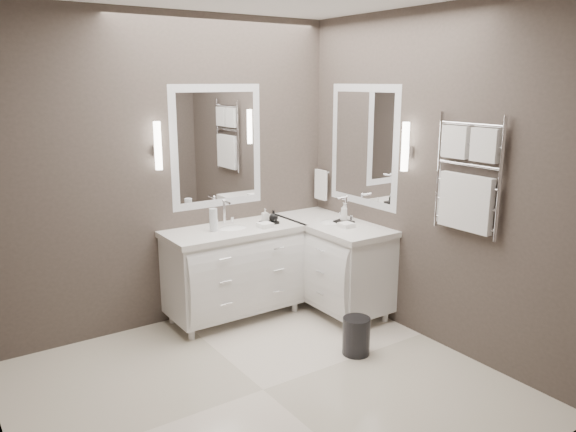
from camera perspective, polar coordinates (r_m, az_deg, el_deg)
floor at (r=4.16m, az=-2.55°, el=-17.27°), size 3.20×3.00×0.01m
wall_back at (r=4.98m, az=-11.87°, el=4.31°), size 3.20×0.01×2.70m
wall_front at (r=2.54m, az=15.33°, el=-4.73°), size 3.20×0.01×2.70m
wall_right at (r=4.68m, az=14.28°, el=3.60°), size 0.01×3.00×2.70m
vanity_back at (r=5.13m, az=-5.52°, el=-5.16°), size 1.24×0.59×0.97m
vanity_right at (r=5.33m, az=4.48°, el=-4.40°), size 0.59×1.24×0.97m
mirror_back at (r=5.12m, az=-7.22°, el=7.00°), size 0.90×0.02×1.10m
mirror_right at (r=5.20m, az=7.67°, el=7.08°), size 0.02×0.90×1.10m
sconce_back at (r=4.83m, az=-13.07°, el=6.87°), size 0.06×0.06×0.40m
sconce_right at (r=4.73m, az=11.81°, el=6.81°), size 0.06×0.06×0.40m
towel_bar_corner at (r=5.65m, az=3.36°, el=3.26°), size 0.03×0.22×0.30m
towel_ladder at (r=4.38m, az=17.73°, el=3.27°), size 0.06×0.58×0.90m
waste_bin at (r=4.59m, az=6.94°, el=-12.00°), size 0.23×0.23×0.30m
amenity_tray_back at (r=5.15m, az=-1.94°, el=-0.66°), size 0.16×0.12×0.02m
amenity_tray_right at (r=5.18m, az=5.69°, el=-0.63°), size 0.16×0.19×0.02m
water_bottle at (r=4.91m, az=-7.59°, el=-0.40°), size 0.09×0.09×0.20m
soap_bottle_a at (r=5.13m, az=-2.34°, el=0.10°), size 0.06×0.06×0.12m
soap_bottle_b at (r=5.12m, az=-1.48°, el=0.02°), size 0.11×0.11×0.11m
soap_bottle_c at (r=5.16m, az=5.71°, el=0.42°), size 0.08×0.08×0.17m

